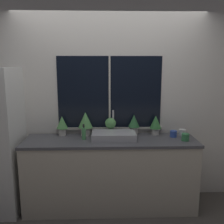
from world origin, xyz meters
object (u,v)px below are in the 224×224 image
potted_plant_far_left (62,124)px  potted_plant_center (111,125)px  sink (114,135)px  soap_bottle (84,133)px  mug_blue (173,134)px  mug_green (185,137)px  potted_plant_right (134,123)px  mug_white (182,133)px  potted_plant_far_right (156,124)px  potted_plant_left (85,122)px

potted_plant_far_left → potted_plant_center: (0.64, -0.00, -0.02)m
sink → potted_plant_center: (-0.03, 0.19, 0.08)m
soap_bottle → mug_blue: (1.15, 0.08, -0.04)m
potted_plant_center → soap_bottle: bearing=-150.6°
potted_plant_center → mug_green: bearing=-17.2°
potted_plant_far_left → mug_blue: bearing=-4.6°
potted_plant_right → mug_white: (0.63, -0.07, -0.11)m
potted_plant_right → mug_white: 0.65m
potted_plant_far_left → potted_plant_far_right: bearing=-0.0°
potted_plant_left → mug_green: (1.24, -0.28, -0.14)m
sink → potted_plant_right: 0.35m
sink → potted_plant_left: size_ratio=1.74×
potted_plant_far_left → potted_plant_center: potted_plant_far_left is taller
mug_blue → potted_plant_far_right: bearing=151.3°
potted_plant_far_left → mug_blue: (1.45, -0.12, -0.11)m
potted_plant_right → potted_plant_center: bearing=180.0°
soap_bottle → mug_green: 1.26m
potted_plant_left → mug_green: potted_plant_left is taller
potted_plant_left → mug_green: size_ratio=3.41×
potted_plant_far_right → mug_blue: bearing=-28.7°
potted_plant_far_left → soap_bottle: (0.30, -0.19, -0.07)m
mug_white → sink: bearing=-172.5°
mug_green → mug_white: bearing=81.9°
soap_bottle → potted_plant_center: bearing=29.4°
mug_green → mug_blue: (-0.10, 0.17, -0.00)m
potted_plant_left → potted_plant_right: (0.64, -0.00, -0.02)m
potted_plant_center → potted_plant_far_right: (0.60, 0.00, 0.02)m
potted_plant_far_right → mug_white: 0.37m
mug_blue → soap_bottle: bearing=-176.3°
potted_plant_left → mug_white: bearing=-3.0°
potted_plant_far_right → mug_green: size_ratio=2.83×
potted_plant_far_right → soap_bottle: 0.96m
potted_plant_center → potted_plant_right: bearing=-0.0°
sink → potted_plant_center: size_ratio=2.34×
mug_green → potted_plant_far_right: bearing=137.9°
sink → mug_green: (0.88, -0.10, -0.00)m
potted_plant_far_left → mug_green: size_ratio=2.81×
potted_plant_far_left → potted_plant_center: size_ratio=1.11×
potted_plant_right → soap_bottle: size_ratio=1.39×
potted_plant_far_right → mug_white: size_ratio=3.02×
mug_green → mug_white: (0.03, 0.22, -0.00)m
sink → mug_green: 0.88m
potted_plant_right → mug_blue: (0.50, -0.12, -0.11)m
potted_plant_right → soap_bottle: (-0.65, -0.19, -0.07)m
sink → mug_blue: size_ratio=6.14×
soap_bottle → potted_plant_far_right: bearing=11.5°
potted_plant_center → potted_plant_far_left: bearing=180.0°
mug_white → potted_plant_center: bearing=176.0°
potted_plant_far_left → sink: bearing=-15.5°
potted_plant_center → potted_plant_far_right: bearing=0.0°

